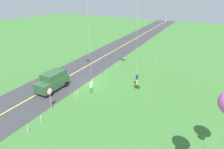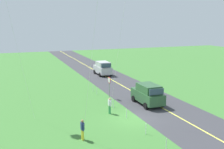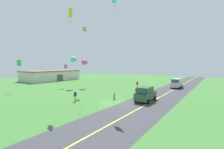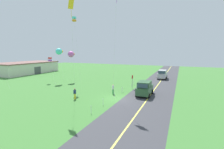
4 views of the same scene
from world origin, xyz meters
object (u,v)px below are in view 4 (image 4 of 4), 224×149
(stop_sign, at_px, (132,79))
(kite_yellow_high, at_px, (71,54))
(car_parked_east_far, at_px, (162,74))
(kite_cyan_top, at_px, (74,19))
(kite_pink_drift, at_px, (50,59))
(car_suv_foreground, at_px, (145,88))
(person_adult_companion, at_px, (113,89))
(kite_green_far, at_px, (59,51))
(warehouse_distant, at_px, (26,68))
(kite_red_low, at_px, (71,6))
(person_adult_near, at_px, (75,93))

(stop_sign, bearing_deg, kite_yellow_high, 82.33)
(car_parked_east_far, height_order, kite_cyan_top, kite_cyan_top)
(stop_sign, height_order, kite_yellow_high, kite_yellow_high)
(stop_sign, xyz_separation_m, kite_pink_drift, (-0.75, 18.82, 3.31))
(kite_yellow_high, relative_size, kite_cyan_top, 0.52)
(car_suv_foreground, height_order, person_adult_companion, car_suv_foreground)
(car_suv_foreground, xyz_separation_m, kite_yellow_high, (5.62, 18.22, 5.06))
(kite_green_far, xyz_separation_m, kite_cyan_top, (-2.34, -6.04, 5.95))
(warehouse_distant, bearing_deg, kite_yellow_high, -104.32)
(kite_green_far, relative_size, kite_cyan_top, 0.57)
(stop_sign, relative_size, kite_pink_drift, 0.46)
(car_suv_foreground, distance_m, kite_cyan_top, 18.13)
(car_parked_east_far, distance_m, kite_green_far, 25.37)
(car_suv_foreground, relative_size, kite_pink_drift, 0.79)
(kite_pink_drift, bearing_deg, kite_red_low, -126.48)
(car_suv_foreground, height_order, car_parked_east_far, same)
(kite_pink_drift, bearing_deg, kite_cyan_top, -101.06)
(kite_cyan_top, bearing_deg, person_adult_companion, -105.86)
(person_adult_companion, xyz_separation_m, kite_cyan_top, (2.56, 9.01, 11.93))
(car_parked_east_far, distance_m, kite_yellow_high, 22.81)
(kite_yellow_high, bearing_deg, stop_sign, -97.67)
(kite_red_low, bearing_deg, kite_cyan_top, 34.51)
(kite_green_far, relative_size, kite_pink_drift, 1.36)
(person_adult_near, bearing_deg, person_adult_companion, -46.04)
(kite_cyan_top, relative_size, warehouse_distant, 0.72)
(kite_cyan_top, bearing_deg, kite_yellow_high, 45.11)
(person_adult_companion, xyz_separation_m, kite_pink_drift, (4.13, 17.05, 4.25))
(stop_sign, distance_m, person_adult_near, 11.25)
(car_suv_foreground, relative_size, kite_cyan_top, 0.33)
(kite_green_far, height_order, kite_cyan_top, kite_cyan_top)
(kite_red_low, xyz_separation_m, kite_pink_drift, (10.46, 14.15, -7.17))
(person_adult_companion, xyz_separation_m, kite_red_low, (-6.33, 2.89, 11.42))
(stop_sign, height_order, kite_red_low, kite_red_low)
(kite_green_far, xyz_separation_m, kite_pink_drift, (-0.77, 2.00, -1.73))
(car_parked_east_far, relative_size, person_adult_companion, 2.75)
(kite_yellow_high, bearing_deg, kite_cyan_top, -134.89)
(kite_green_far, relative_size, warehouse_distant, 0.41)
(person_adult_companion, height_order, kite_pink_drift, kite_pink_drift)
(warehouse_distant, bearing_deg, kite_cyan_top, -110.67)
(car_suv_foreground, bearing_deg, stop_sign, 40.54)
(car_suv_foreground, distance_m, person_adult_companion, 5.01)
(car_suv_foreground, relative_size, stop_sign, 1.72)
(person_adult_near, xyz_separation_m, person_adult_companion, (4.76, -3.95, 0.00))
(kite_red_low, height_order, kite_cyan_top, kite_cyan_top)
(kite_red_low, bearing_deg, car_parked_east_far, -19.06)
(car_parked_east_far, height_order, person_adult_companion, car_parked_east_far)
(car_parked_east_far, xyz_separation_m, stop_sign, (-13.54, 3.88, 0.65))
(person_adult_near, relative_size, kite_yellow_high, 0.23)
(kite_green_far, bearing_deg, person_adult_companion, -108.05)
(kite_yellow_high, distance_m, warehouse_distant, 23.34)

